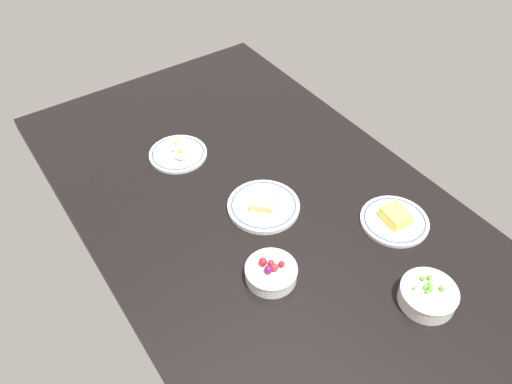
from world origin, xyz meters
The scene contains 6 objects.
dining_table centered at (0.00, 0.00, 2.00)cm, with size 157.90×95.48×4.00cm, color black.
plate_cheese centered at (30.09, 26.09, 5.12)cm, with size 18.94×18.94×4.25cm.
plate_sandwich centered at (4.92, -0.75, 5.23)cm, with size 20.67×20.67×4.60cm.
plate_eggs centered at (-29.51, -9.79, 4.90)cm, with size 18.36×18.36×4.09cm.
bowl_peas centered at (52.84, 13.70, 6.56)cm, with size 13.95×13.95×5.81cm.
bowl_berries centered at (25.89, -13.23, 6.28)cm, with size 13.30×13.30×5.81cm.
Camera 1 is at (87.06, -59.82, 109.71)cm, focal length 35.81 mm.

